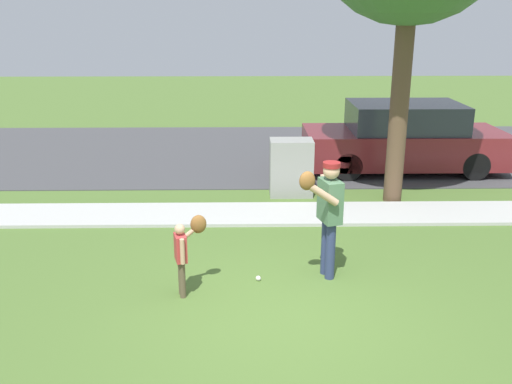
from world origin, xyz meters
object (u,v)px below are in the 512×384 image
(person_adult, at_px, (328,207))
(person_child, at_px, (185,247))
(utility_cabinet, at_px, (291,168))
(parked_suv_maroon, at_px, (403,139))
(baseball, at_px, (258,278))

(person_adult, height_order, person_child, person_adult)
(utility_cabinet, xyz_separation_m, parked_suv_maroon, (2.83, 1.83, 0.20))
(person_child, distance_m, parked_suv_maroon, 7.67)
(person_adult, height_order, utility_cabinet, person_adult)
(person_child, xyz_separation_m, parked_suv_maroon, (4.58, 6.15, 0.09))
(parked_suv_maroon, bearing_deg, person_child, 53.29)
(person_child, relative_size, utility_cabinet, 0.92)
(person_child, height_order, utility_cabinet, utility_cabinet)
(baseball, bearing_deg, person_child, -159.68)
(utility_cabinet, bearing_deg, parked_suv_maroon, 32.83)
(parked_suv_maroon, bearing_deg, person_adult, 65.16)
(person_child, bearing_deg, person_adult, -1.51)
(person_child, xyz_separation_m, baseball, (0.98, 0.36, -0.66))
(person_child, relative_size, baseball, 14.67)
(person_adult, xyz_separation_m, utility_cabinet, (-0.21, 3.83, -0.48))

